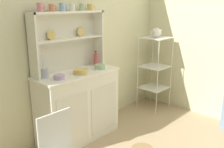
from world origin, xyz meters
TOP-DOWN VIEW (x-y plane):
  - wall_back at (0.00, 1.62)m, footprint 3.84×0.05m
  - hutch_cabinet at (-0.17, 1.37)m, footprint 1.05×0.45m
  - hutch_shelf_unit at (-0.17, 1.53)m, footprint 0.98×0.18m
  - bakers_rack at (1.30, 1.24)m, footprint 0.41×0.39m
  - cup_rose_0 at (-0.53, 1.49)m, footprint 0.08×0.06m
  - cup_terracotta_1 at (-0.39, 1.49)m, footprint 0.08×0.07m
  - cup_sky_2 at (-0.24, 1.49)m, footprint 0.08×0.07m
  - cup_cream_3 at (-0.11, 1.49)m, footprint 0.08×0.07m
  - cup_sage_4 at (0.04, 1.49)m, footprint 0.08×0.07m
  - cup_gold_5 at (0.18, 1.49)m, footprint 0.10×0.08m
  - bowl_mixing_large at (-0.48, 1.29)m, footprint 0.12×0.12m
  - bowl_floral_medium at (-0.17, 1.29)m, footprint 0.18×0.18m
  - bowl_cream_small at (0.13, 1.29)m, footprint 0.14×0.14m
  - jam_bottle at (0.22, 1.45)m, footprint 0.06×0.06m
  - utensil_jar at (-0.56, 1.45)m, footprint 0.08×0.08m
  - porcelain_teapot at (1.30, 1.24)m, footprint 0.24×0.15m

SIDE VIEW (x-z plane):
  - hutch_cabinet at x=-0.17m, z-range 0.01..0.88m
  - bakers_rack at x=1.30m, z-range 0.16..1.32m
  - bowl_mixing_large at x=-0.48m, z-range 0.87..0.92m
  - bowl_cream_small at x=0.13m, z-range 0.87..0.92m
  - bowl_floral_medium at x=-0.17m, z-range 0.87..0.92m
  - utensil_jar at x=-0.56m, z-range 0.80..1.05m
  - jam_bottle at x=0.22m, z-range 0.85..1.05m
  - porcelain_teapot at x=1.30m, z-range 1.15..1.32m
  - wall_back at x=0.00m, z-range 0.00..2.50m
  - hutch_shelf_unit at x=-0.17m, z-range 0.93..1.64m
  - cup_gold_5 at x=0.18m, z-range 1.58..1.66m
  - cup_terracotta_1 at x=-0.39m, z-range 1.58..1.66m
  - cup_cream_3 at x=-0.11m, z-range 1.58..1.66m
  - cup_sage_4 at x=0.04m, z-range 1.58..1.66m
  - cup_rose_0 at x=-0.53m, z-range 1.58..1.67m
  - cup_sky_2 at x=-0.24m, z-range 1.58..1.67m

